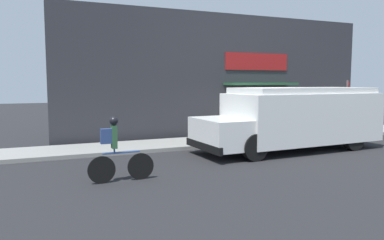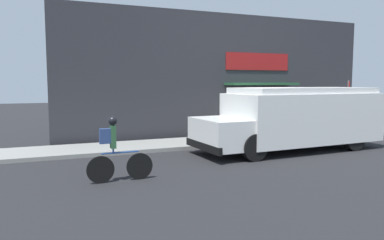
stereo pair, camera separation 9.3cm
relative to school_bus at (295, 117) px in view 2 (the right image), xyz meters
The scene contains 7 objects.
ground_plane 1.99m from the school_bus, 118.37° to the left, with size 70.00×70.00×0.00m, color #232326.
sidewalk 2.82m from the school_bus, 107.05° to the left, with size 28.00×2.14×0.13m.
storefront 4.28m from the school_bus, 100.28° to the left, with size 14.68×1.02×5.41m.
school_bus is the anchor object (origin of this frame).
cyclist 7.05m from the school_bus, 164.55° to the right, with size 1.63×0.22×1.61m.
stop_sign_post 4.59m from the school_bus, 22.37° to the left, with size 0.45×0.45×2.38m.
trash_bin 2.99m from the school_bus, 119.47° to the left, with size 0.45×0.45×0.82m.
Camera 2 is at (-7.76, -12.24, 2.42)m, focal length 35.00 mm.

